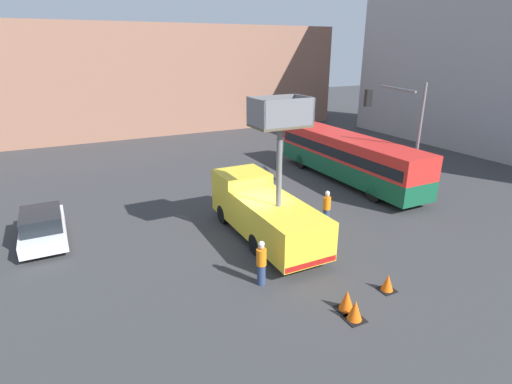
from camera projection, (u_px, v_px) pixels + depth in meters
name	position (u px, v px, depth m)	size (l,w,h in m)	color
ground_plane	(258.00, 238.00, 18.69)	(120.00, 120.00, 0.00)	#38383A
building_backdrop_far	(129.00, 79.00, 41.68)	(44.00, 10.00, 10.60)	#936651
utility_truck	(264.00, 209.00, 18.26)	(2.40, 7.40, 6.61)	yellow
city_bus	(348.00, 155.00, 26.13)	(2.49, 12.36, 3.00)	#145638
traffic_light_pole	(402.00, 122.00, 22.44)	(3.57, 3.32, 6.59)	slate
road_worker_near_truck	(261.00, 263.00, 14.77)	(0.38, 0.38, 1.80)	navy
road_worker_directing	(327.00, 208.00, 19.88)	(0.38, 0.38, 1.78)	navy
traffic_cone_near_truck	(347.00, 301.00, 13.48)	(0.66, 0.66, 0.75)	black
traffic_cone_mid_road	(355.00, 311.00, 12.98)	(0.64, 0.64, 0.73)	black
traffic_cone_far_side	(388.00, 283.00, 14.57)	(0.57, 0.57, 0.66)	black
parked_car_curbside	(43.00, 226.00, 18.10)	(1.87, 4.44, 1.52)	silver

